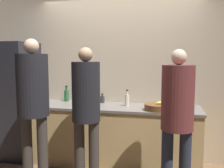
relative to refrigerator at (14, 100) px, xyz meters
The scene contains 13 objects.
wall_back 1.75m from the refrigerator, 12.03° to the left, with size 5.20×0.06×2.60m.
counter 1.74m from the refrigerator, ahead, with size 2.46×0.69×0.88m.
refrigerator is the anchor object (origin of this frame).
person_left 1.13m from the refrigerator, 44.05° to the right, with size 0.39×0.39×1.82m.
person_center 1.61m from the refrigerator, 25.24° to the right, with size 0.34×0.34×1.71m.
person_right 2.64m from the refrigerator, 16.98° to the right, with size 0.35×0.35×1.68m.
fruit_bowl 2.29m from the refrigerator, ahead, with size 0.35×0.35×0.12m.
utensil_crock 1.17m from the refrigerator, ahead, with size 0.10×0.10×0.27m.
bottle_dark 1.44m from the refrigerator, ahead, with size 0.07×0.07×0.15m.
bottle_green 0.85m from the refrigerator, 16.11° to the left, with size 0.07×0.07×0.26m.
bottle_clear 1.84m from the refrigerator, ahead, with size 0.06×0.06×0.24m.
cup_white 0.62m from the refrigerator, 18.14° to the right, with size 0.09×0.09×0.10m.
cup_blue 2.56m from the refrigerator, ahead, with size 0.08×0.08×0.08m.
Camera 1 is at (0.73, -3.17, 1.60)m, focal length 40.00 mm.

